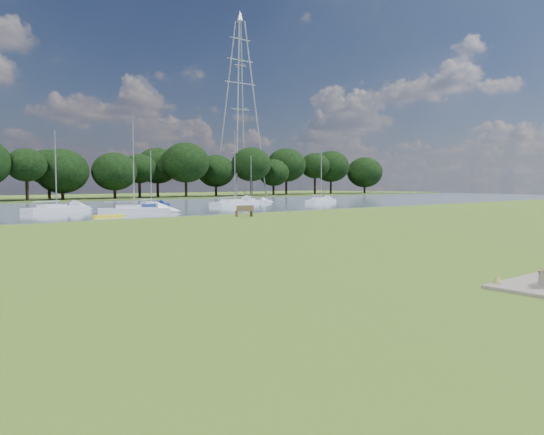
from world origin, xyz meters
TOP-DOWN VIEW (x-y plane):
  - ground at (0.00, 0.00)m, footprint 220.00×220.00m
  - river at (0.00, 42.00)m, footprint 220.00×40.00m
  - riverbank_bench at (11.24, 18.08)m, footprint 1.76×0.88m
  - kayak at (0.92, 24.00)m, footprint 2.76×0.80m
  - pylon at (48.14, 70.00)m, footprint 7.67×5.38m
  - tree_line at (8.34, 68.00)m, footprint 158.45×8.29m
  - sailboat_2 at (23.10, 36.57)m, footprint 8.16×4.30m
  - sailboat_3 at (11.92, 38.20)m, footprint 5.21×2.94m
  - sailboat_4 at (37.45, 35.01)m, footprint 6.79×3.85m
  - sailboat_5 at (5.17, 28.33)m, footprint 7.10×4.10m
  - sailboat_6 at (29.02, 40.91)m, footprint 5.28×3.19m
  - sailboat_8 at (-0.10, 35.25)m, footprint 7.34×4.60m

SIDE VIEW (x-z plane):
  - ground at x=0.00m, z-range 0.00..0.00m
  - river at x=0.00m, z-range -0.05..0.05m
  - kayak at x=0.92m, z-range 0.05..0.32m
  - sailboat_6 at x=29.02m, z-range -2.98..3.87m
  - sailboat_3 at x=11.92m, z-range -2.96..3.91m
  - sailboat_2 at x=23.10m, z-range -4.34..5.35m
  - sailboat_4 at x=37.45m, z-range -3.50..4.52m
  - sailboat_8 at x=-0.10m, z-range -3.62..4.67m
  - riverbank_bench at x=11.24m, z-range 0.00..1.05m
  - sailboat_5 at x=5.17m, z-range -4.33..5.45m
  - tree_line at x=8.34m, z-range 0.95..10.98m
  - pylon at x=48.14m, z-range 4.51..42.60m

